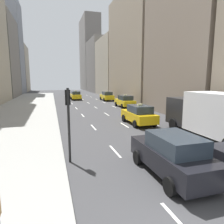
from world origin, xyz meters
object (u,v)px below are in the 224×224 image
taxi_lead (125,101)px  box_truck (218,115)px  taxi_second (107,96)px  taxi_third (76,95)px  traffic_light_pole (68,113)px  taxi_fourth (139,114)px  sedan_black_near (172,154)px

taxi_lead → box_truck: box_truck is taller
taxi_second → taxi_third: bearing=147.9°
traffic_light_pole → taxi_fourth: bearing=45.0°
taxi_third → box_truck: (5.60, -30.59, 0.83)m
taxi_third → sedan_black_near: bearing=-90.0°
taxi_third → traffic_light_pole: (-3.95, -31.28, 1.53)m
taxi_lead → taxi_third: bearing=112.6°
taxi_fourth → box_truck: size_ratio=0.52×
taxi_third → sedan_black_near: (-0.00, -33.99, 0.03)m
sedan_black_near → box_truck: size_ratio=0.52×
box_truck → taxi_lead: bearing=90.0°
sedan_black_near → box_truck: 6.60m
taxi_lead → taxi_fourth: 11.41m
traffic_light_pole → sedan_black_near: bearing=-34.5°
taxi_fourth → taxi_third: bearing=96.5°
taxi_second → box_truck: 27.09m
taxi_second → taxi_fourth: (-2.80, -21.01, 0.00)m
taxi_lead → taxi_third: (-5.60, 13.46, 0.00)m
taxi_third → taxi_fourth: size_ratio=1.00×
taxi_lead → traffic_light_pole: size_ratio=1.22×
taxi_fourth → traffic_light_pole: traffic_light_pole is taller
taxi_lead → box_truck: 17.15m
taxi_second → sedan_black_near: bearing=-100.4°
taxi_fourth → traffic_light_pole: 9.68m
taxi_fourth → sedan_black_near: size_ratio=1.00×
taxi_third → box_truck: size_ratio=0.52×
taxi_fourth → sedan_black_near: bearing=-106.5°
taxi_fourth → box_truck: (2.80, -6.07, 0.83)m
taxi_third → box_truck: 31.11m
taxi_third → taxi_second: bearing=-32.1°
taxi_second → taxi_third: size_ratio=1.00×
taxi_second → box_truck: size_ratio=0.52×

